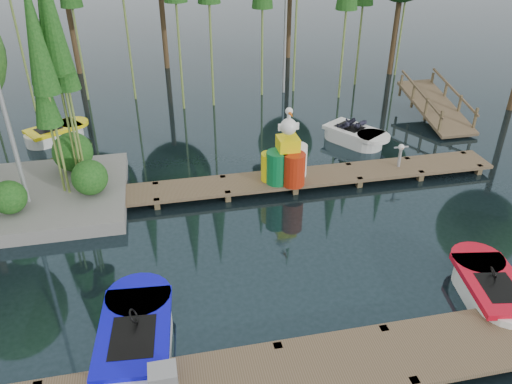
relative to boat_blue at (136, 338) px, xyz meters
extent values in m
plane|color=#1A2B32|center=(2.62, 3.13, -0.29)|extent=(90.00, 90.00, 0.00)
cube|color=brown|center=(2.62, -1.37, -0.04)|extent=(18.00, 1.50, 0.10)
cube|color=brown|center=(0.47, -0.74, -0.24)|extent=(0.16, 0.16, 0.50)
cube|color=brown|center=(2.62, -0.74, -0.24)|extent=(0.16, 0.16, 0.50)
cube|color=brown|center=(4.77, -0.74, -0.24)|extent=(0.16, 0.16, 0.50)
cube|color=brown|center=(6.92, -0.74, -0.24)|extent=(0.16, 0.16, 0.50)
cube|color=brown|center=(3.62, 5.63, -0.04)|extent=(15.00, 1.20, 0.10)
cube|color=brown|center=(-3.48, 5.15, -0.24)|extent=(0.16, 0.16, 0.50)
cube|color=brown|center=(-3.48, 6.11, -0.24)|extent=(0.16, 0.16, 0.50)
cube|color=brown|center=(-1.46, 5.15, -0.24)|extent=(0.16, 0.16, 0.50)
cube|color=brown|center=(-1.46, 6.11, -0.24)|extent=(0.16, 0.16, 0.50)
cube|color=brown|center=(0.57, 5.15, -0.24)|extent=(0.16, 0.16, 0.50)
cube|color=brown|center=(0.57, 6.11, -0.24)|extent=(0.16, 0.16, 0.50)
cube|color=brown|center=(2.60, 5.15, -0.24)|extent=(0.16, 0.16, 0.50)
cube|color=brown|center=(2.60, 6.11, -0.24)|extent=(0.16, 0.16, 0.50)
cube|color=brown|center=(4.63, 5.15, -0.24)|extent=(0.16, 0.16, 0.50)
cube|color=brown|center=(4.63, 6.11, -0.24)|extent=(0.16, 0.16, 0.50)
cube|color=brown|center=(6.66, 5.15, -0.24)|extent=(0.16, 0.16, 0.50)
cube|color=brown|center=(6.66, 6.11, -0.24)|extent=(0.16, 0.16, 0.50)
cube|color=brown|center=(8.69, 5.15, -0.24)|extent=(0.16, 0.16, 0.50)
cube|color=brown|center=(8.69, 6.11, -0.24)|extent=(0.16, 0.16, 0.50)
cube|color=brown|center=(10.72, 5.15, -0.24)|extent=(0.16, 0.16, 0.50)
cube|color=brown|center=(10.72, 6.11, -0.24)|extent=(0.16, 0.16, 0.50)
cube|color=slate|center=(-3.38, 6.13, -0.11)|extent=(6.20, 4.20, 0.42)
sphere|color=#22571B|center=(-3.18, 5.13, 0.55)|extent=(0.90, 0.90, 0.90)
sphere|color=#22571B|center=(-1.78, 7.33, 0.70)|extent=(1.20, 1.20, 1.20)
sphere|color=#22571B|center=(-1.18, 5.73, 0.60)|extent=(1.00, 1.00, 1.00)
cylinder|color=olive|center=(-1.64, 6.69, 2.68)|extent=(0.07, 0.07, 5.93)
cone|color=#22571B|center=(-1.64, 6.69, 4.75)|extent=(0.70, 0.70, 2.97)
cylinder|color=olive|center=(-1.96, 6.52, 2.54)|extent=(0.07, 0.07, 5.66)
cone|color=#22571B|center=(-1.96, 6.52, 4.53)|extent=(0.70, 0.70, 2.83)
cylinder|color=olive|center=(-1.45, 6.71, 2.33)|extent=(0.07, 0.07, 5.22)
cone|color=#22571B|center=(-1.45, 6.71, 4.15)|extent=(0.70, 0.70, 2.61)
cylinder|color=olive|center=(-1.83, 5.90, 2.48)|extent=(0.07, 0.07, 5.53)
cone|color=#22571B|center=(-1.83, 5.90, 4.41)|extent=(0.70, 0.70, 2.76)
cylinder|color=olive|center=(-1.97, 6.03, 1.72)|extent=(0.07, 0.07, 4.01)
cone|color=#22571B|center=(-1.97, 6.03, 3.12)|extent=(0.70, 0.70, 2.01)
cylinder|color=olive|center=(-1.51, 6.57, 2.77)|extent=(0.07, 0.07, 6.11)
cone|color=#22571B|center=(-1.51, 6.57, 4.91)|extent=(0.70, 0.70, 3.05)
cylinder|color=#48341E|center=(12.60, 15.77, 2.22)|extent=(0.26, 0.26, 5.02)
cylinder|color=#48341E|center=(8.35, 19.83, 2.37)|extent=(0.26, 0.26, 5.31)
cylinder|color=#48341E|center=(1.62, 19.16, 2.94)|extent=(0.26, 0.26, 6.46)
cylinder|color=#48341E|center=(-2.80, 19.13, 3.14)|extent=(0.26, 0.26, 6.85)
cylinder|color=olive|center=(-2.06, 14.96, 3.56)|extent=(0.09, 0.09, 7.69)
cylinder|color=olive|center=(1.98, 12.99, 3.93)|extent=(0.09, 0.09, 8.44)
cylinder|color=olive|center=(3.26, 13.13, 3.82)|extent=(0.09, 0.09, 8.22)
cylinder|color=olive|center=(5.57, 14.00, 3.42)|extent=(0.09, 0.09, 7.41)
cylinder|color=olive|center=(8.86, 12.96, 3.42)|extent=(0.09, 0.09, 7.40)
cylinder|color=olive|center=(10.25, 14.55, 3.28)|extent=(0.09, 0.09, 7.14)
cylinder|color=gray|center=(-2.88, 5.63, 3.21)|extent=(0.12, 0.12, 7.00)
cylinder|color=gray|center=(6.62, 14.13, 3.21)|extent=(0.12, 0.12, 7.00)
cube|color=brown|center=(11.62, 9.63, 0.26)|extent=(1.50, 3.94, 0.95)
cube|color=brown|center=(10.92, 8.03, 0.30)|extent=(0.08, 0.08, 0.90)
cube|color=brown|center=(10.92, 9.13, 0.41)|extent=(0.08, 0.08, 0.90)
cube|color=brown|center=(10.92, 10.23, 0.52)|extent=(0.08, 0.08, 0.90)
cube|color=brown|center=(10.92, 11.33, 0.63)|extent=(0.08, 0.08, 0.90)
cube|color=brown|center=(10.92, 9.63, 0.86)|extent=(0.06, 3.54, 0.83)
cube|color=brown|center=(12.32, 8.03, 0.30)|extent=(0.08, 0.08, 0.90)
cube|color=brown|center=(12.32, 9.13, 0.41)|extent=(0.08, 0.08, 0.90)
cube|color=brown|center=(12.32, 10.23, 0.52)|extent=(0.08, 0.08, 0.90)
cube|color=brown|center=(12.32, 11.33, 0.63)|extent=(0.08, 0.08, 0.90)
cube|color=brown|center=(12.32, 9.63, 0.86)|extent=(0.06, 3.54, 0.83)
cube|color=white|center=(-0.01, -0.06, -0.07)|extent=(1.42, 1.43, 0.60)
cylinder|color=white|center=(0.05, 0.59, -0.07)|extent=(1.42, 1.42, 0.60)
cylinder|color=white|center=(-0.06, -0.72, -0.07)|extent=(1.42, 1.42, 0.60)
cube|color=#0908D1|center=(-0.01, -0.06, 0.26)|extent=(1.53, 2.39, 0.15)
cylinder|color=#0908D1|center=(0.08, 0.89, 0.26)|extent=(1.45, 1.45, 0.15)
cube|color=black|center=(-0.03, -0.28, 0.31)|extent=(0.91, 1.15, 0.07)
torus|color=black|center=(0.01, 0.10, 0.48)|extent=(0.19, 0.31, 0.29)
cube|color=white|center=(7.51, -0.20, -0.09)|extent=(1.34, 1.35, 0.53)
cylinder|color=white|center=(7.61, 0.38, -0.09)|extent=(1.34, 1.34, 0.53)
cylinder|color=white|center=(7.42, -0.78, -0.09)|extent=(1.34, 1.34, 0.53)
cube|color=red|center=(7.51, -0.20, 0.20)|extent=(1.51, 2.19, 0.14)
cylinder|color=red|center=(7.66, 0.64, 0.20)|extent=(1.36, 1.36, 0.14)
cube|color=black|center=(7.48, -0.39, 0.24)|extent=(0.87, 1.06, 0.06)
torus|color=black|center=(7.54, -0.06, 0.39)|extent=(0.19, 0.29, 0.26)
cube|color=white|center=(-2.89, 10.68, -0.11)|extent=(1.47, 1.47, 0.48)
cylinder|color=white|center=(-2.44, 10.97, -0.11)|extent=(1.46, 1.46, 0.48)
cylinder|color=white|center=(-3.33, 10.39, -0.11)|extent=(1.46, 1.46, 0.48)
cube|color=yellow|center=(-2.89, 10.68, 0.15)|extent=(2.13, 1.91, 0.12)
cylinder|color=yellow|center=(-2.24, 11.10, 0.15)|extent=(1.49, 1.49, 0.12)
cube|color=black|center=(-3.04, 10.59, 0.19)|extent=(1.09, 1.02, 0.05)
torus|color=black|center=(-2.78, 10.75, 0.33)|extent=(0.28, 0.24, 0.23)
imported|color=#1E1E2D|center=(-3.07, 10.56, 0.41)|extent=(0.48, 0.45, 0.86)
cube|color=white|center=(7.68, 8.28, -0.10)|extent=(1.57, 1.57, 0.52)
cylinder|color=white|center=(7.99, 7.81, -0.10)|extent=(1.57, 1.57, 0.52)
cylinder|color=white|center=(7.37, 8.76, -0.10)|extent=(1.57, 1.57, 0.52)
cube|color=white|center=(7.68, 8.28, 0.18)|extent=(2.04, 2.28, 0.13)
cylinder|color=white|center=(8.13, 7.59, 0.18)|extent=(1.60, 1.60, 0.13)
cube|color=black|center=(7.58, 8.44, 0.23)|extent=(1.10, 1.17, 0.06)
torus|color=black|center=(7.76, 8.17, 0.37)|extent=(0.26, 0.29, 0.25)
imported|color=#1E1E2D|center=(7.55, 8.48, 0.42)|extent=(0.44, 0.47, 0.85)
imported|color=#1E1E2D|center=(8.01, 8.38, 0.36)|extent=(0.34, 0.37, 0.64)
cube|color=gray|center=(0.48, -1.37, 0.30)|extent=(0.48, 0.40, 0.58)
cylinder|color=yellow|center=(3.98, 5.63, 0.44)|extent=(0.57, 0.57, 0.86)
cylinder|color=#0B6732|center=(4.13, 5.42, 0.51)|extent=(0.66, 0.66, 0.99)
cylinder|color=white|center=(4.79, 5.75, 0.51)|extent=(0.66, 0.66, 0.99)
cylinder|color=#AE240C|center=(4.57, 5.20, 0.51)|extent=(0.66, 0.66, 0.99)
cube|color=yellow|center=(4.46, 5.53, 1.20)|extent=(0.61, 0.61, 0.39)
sphere|color=white|center=(4.46, 5.53, 1.72)|extent=(0.49, 0.49, 0.49)
cylinder|color=white|center=(4.46, 5.53, 2.00)|extent=(0.11, 0.11, 0.33)
sphere|color=white|center=(4.46, 5.53, 2.19)|extent=(0.22, 0.22, 0.22)
cone|color=#E3580B|center=(4.46, 5.31, 2.16)|extent=(0.11, 0.33, 0.11)
cube|color=white|center=(4.46, 5.53, 1.72)|extent=(0.61, 0.07, 0.20)
cylinder|color=gray|center=(8.14, 5.63, 0.30)|extent=(0.10, 0.10, 0.57)
sphere|color=white|center=(8.14, 5.63, 0.68)|extent=(0.19, 0.19, 0.19)
cube|color=gray|center=(8.14, 5.63, 0.68)|extent=(0.48, 0.04, 0.04)
cone|color=#E3580B|center=(8.14, 5.51, 0.68)|extent=(0.04, 0.10, 0.04)
camera|label=1|loc=(0.84, -7.18, 7.24)|focal=35.00mm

